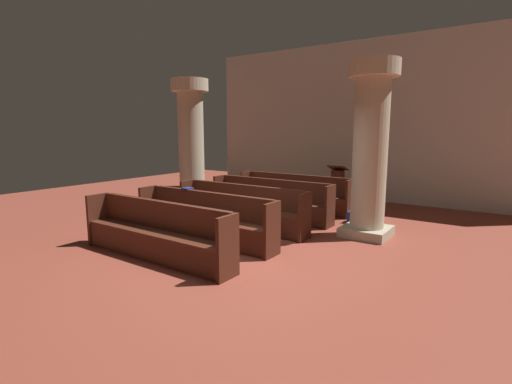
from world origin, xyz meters
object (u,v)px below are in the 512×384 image
(pillar_aisle_side, at_px, (370,147))
(pew_row_4, at_px, (156,229))
(pillar_far_side, at_px, (191,143))
(pew_row_0, at_px, (294,192))
(pew_row_1, at_px, (270,198))
(hymn_book, at_px, (188,188))
(kneeler_box_blue, at_px, (356,217))
(pew_row_2, at_px, (241,206))
(pew_row_3, at_px, (204,216))
(lectern, at_px, (337,188))

(pillar_aisle_side, bearing_deg, pew_row_4, -126.23)
(pillar_aisle_side, height_order, pillar_far_side, same)
(pew_row_0, xyz_separation_m, pew_row_1, (0.00, -1.12, 0.00))
(hymn_book, bearing_deg, pew_row_1, 74.25)
(pew_row_4, height_order, kneeler_box_blue, pew_row_4)
(pew_row_2, relative_size, pew_row_3, 1.00)
(pew_row_1, bearing_deg, pew_row_3, -90.00)
(pew_row_0, xyz_separation_m, pillar_aisle_side, (2.32, -1.31, 1.23))
(pew_row_2, relative_size, pillar_far_side, 0.93)
(pew_row_2, height_order, lectern, lectern)
(kneeler_box_blue, bearing_deg, pew_row_4, -113.93)
(pew_row_0, distance_m, hymn_book, 3.25)
(pew_row_4, xyz_separation_m, lectern, (0.65, 5.71, -0.02))
(lectern, bearing_deg, kneeler_box_blue, -55.23)
(hymn_book, bearing_deg, pew_row_3, -17.73)
(pew_row_1, xyz_separation_m, kneeler_box_blue, (1.80, 0.70, -0.35))
(pew_row_0, distance_m, pew_row_1, 1.12)
(pew_row_2, height_order, pillar_aisle_side, pillar_aisle_side)
(pew_row_4, height_order, lectern, lectern)
(pew_row_3, relative_size, kneeler_box_blue, 9.28)
(pillar_aisle_side, distance_m, kneeler_box_blue, 1.88)
(hymn_book, bearing_deg, pew_row_0, 79.66)
(pew_row_3, xyz_separation_m, kneeler_box_blue, (1.80, 2.93, -0.35))
(pew_row_0, xyz_separation_m, pew_row_2, (0.00, -2.24, 0.00))
(pew_row_1, relative_size, kneeler_box_blue, 9.28)
(lectern, bearing_deg, pillar_aisle_side, -56.69)
(pew_row_0, height_order, pew_row_2, same)
(pew_row_1, bearing_deg, lectern, 74.64)
(pew_row_3, distance_m, kneeler_box_blue, 3.46)
(pew_row_2, relative_size, hymn_book, 15.88)
(pew_row_0, distance_m, pew_row_4, 4.47)
(pew_row_1, relative_size, pew_row_2, 1.00)
(pillar_aisle_side, height_order, hymn_book, pillar_aisle_side)
(pew_row_4, relative_size, kneeler_box_blue, 9.28)
(pew_row_1, xyz_separation_m, pillar_far_side, (-2.27, -0.19, 1.23))
(pillar_aisle_side, bearing_deg, pew_row_2, -158.18)
(pew_row_0, relative_size, pew_row_4, 1.00)
(kneeler_box_blue, bearing_deg, lectern, 124.77)
(pillar_far_side, bearing_deg, kneeler_box_blue, 12.31)
(pew_row_0, bearing_deg, hymn_book, -100.34)
(pew_row_2, relative_size, pillar_aisle_side, 0.93)
(kneeler_box_blue, bearing_deg, hymn_book, -130.85)
(pew_row_4, bearing_deg, pew_row_3, 90.00)
(pew_row_3, distance_m, pew_row_4, 1.12)
(pillar_aisle_side, height_order, kneeler_box_blue, pillar_aisle_side)
(pew_row_0, distance_m, kneeler_box_blue, 1.88)
(pew_row_2, xyz_separation_m, hymn_book, (-0.58, -0.93, 0.43))
(pew_row_0, xyz_separation_m, pillar_far_side, (-2.27, -1.31, 1.23))
(pillar_far_side, height_order, hymn_book, pillar_far_side)
(hymn_book, xyz_separation_m, kneeler_box_blue, (2.38, 2.75, -0.78))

